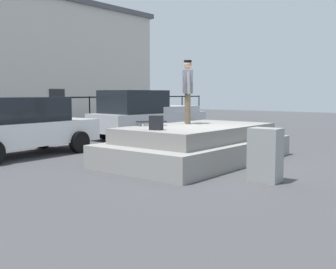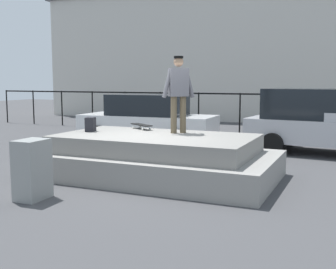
# 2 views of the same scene
# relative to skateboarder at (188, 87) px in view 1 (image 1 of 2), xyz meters

# --- Properties ---
(ground_plane) EXTENTS (60.00, 60.00, 0.00)m
(ground_plane) POSITION_rel_skateboarder_xyz_m (-0.50, -0.84, -1.92)
(ground_plane) COLOR #424244
(concrete_ledge) EXTENTS (5.17, 2.88, 0.93)m
(concrete_ledge) POSITION_rel_skateboarder_xyz_m (-0.31, -0.54, -1.50)
(concrete_ledge) COLOR gray
(concrete_ledge) RESTS_ON ground_plane
(skateboarder) EXTENTS (0.63, 0.58, 1.72)m
(skateboarder) POSITION_rel_skateboarder_xyz_m (0.00, 0.00, 0.00)
(skateboarder) COLOR brown
(skateboarder) RESTS_ON concrete_ledge
(skateboard) EXTENTS (0.75, 0.60, 0.12)m
(skateboard) POSITION_rel_skateboarder_xyz_m (-1.12, 0.34, -0.89)
(skateboard) COLOR black
(skateboard) RESTS_ON concrete_ledge
(backpack) EXTENTS (0.28, 0.33, 0.33)m
(backpack) POSITION_rel_skateboarder_xyz_m (-1.99, -0.56, -0.82)
(backpack) COLOR black
(backpack) RESTS_ON concrete_ledge
(car_white_sedan_near) EXTENTS (4.60, 2.14, 1.65)m
(car_white_sedan_near) POSITION_rel_skateboarder_xyz_m (-2.71, 3.85, -1.07)
(car_white_sedan_near) COLOR white
(car_white_sedan_near) RESTS_ON ground_plane
(car_silver_pickup_mid) EXTENTS (4.89, 2.53, 1.88)m
(car_silver_pickup_mid) POSITION_rel_skateboarder_xyz_m (2.92, 4.12, -0.99)
(car_silver_pickup_mid) COLOR #B7B7BC
(car_silver_pickup_mid) RESTS_ON ground_plane
(utility_box) EXTENTS (0.46, 0.61, 1.07)m
(utility_box) POSITION_rel_skateboarder_xyz_m (-1.55, -3.03, -1.38)
(utility_box) COLOR gray
(utility_box) RESTS_ON ground_plane
(fence_row) EXTENTS (24.06, 0.06, 1.63)m
(fence_row) POSITION_rel_skateboarder_xyz_m (-0.50, 7.47, -0.80)
(fence_row) COLOR black
(fence_row) RESTS_ON ground_plane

